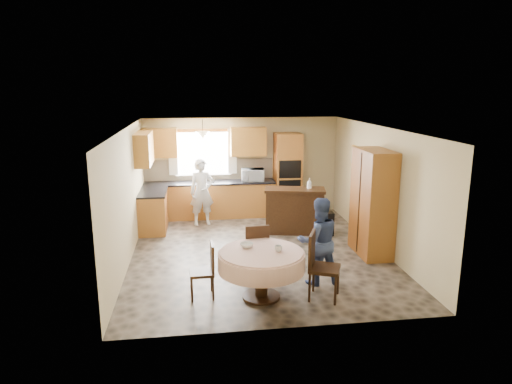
{
  "coord_description": "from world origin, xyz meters",
  "views": [
    {
      "loc": [
        -1.23,
        -8.63,
        3.28
      ],
      "look_at": [
        0.0,
        0.3,
        1.18
      ],
      "focal_mm": 32.0,
      "sensor_mm": 36.0,
      "label": 1
    }
  ],
  "objects": [
    {
      "name": "wall_left",
      "position": [
        -2.5,
        0.0,
        1.25
      ],
      "size": [
        0.02,
        6.0,
        2.5
      ],
      "primitive_type": "cube",
      "color": "tan",
      "rests_on": "floor"
    },
    {
      "name": "pendant",
      "position": [
        -1.0,
        2.5,
        2.12
      ],
      "size": [
        0.36,
        0.36,
        0.18
      ],
      "primitive_type": "cone",
      "rotation": [
        3.14,
        0.0,
        0.0
      ],
      "color": "beige",
      "rests_on": "ceiling"
    },
    {
      "name": "wall_back",
      "position": [
        0.0,
        3.0,
        1.25
      ],
      "size": [
        5.0,
        0.02,
        2.5
      ],
      "primitive_type": "cube",
      "color": "tan",
      "rests_on": "floor"
    },
    {
      "name": "space_heater",
      "position": [
        1.64,
        0.89,
        0.26
      ],
      "size": [
        0.4,
        0.3,
        0.53
      ],
      "primitive_type": "cube",
      "rotation": [
        0.0,
        0.0,
        -0.08
      ],
      "color": "black",
      "rests_on": "floor"
    },
    {
      "name": "backsplash",
      "position": [
        -0.85,
        2.99,
        1.18
      ],
      "size": [
        3.3,
        0.02,
        0.55
      ],
      "primitive_type": "cube",
      "color": "beige",
      "rests_on": "wall_back"
    },
    {
      "name": "chair_left",
      "position": [
        -1.09,
        -1.86,
        0.49
      ],
      "size": [
        0.4,
        0.4,
        0.88
      ],
      "rotation": [
        0.0,
        0.0,
        -1.53
      ],
      "color": "#36210E",
      "rests_on": "floor"
    },
    {
      "name": "framed_picture",
      "position": [
        2.47,
        1.32,
        1.7
      ],
      "size": [
        0.06,
        0.59,
        0.49
      ],
      "color": "#EEB546",
      "rests_on": "wall_right"
    },
    {
      "name": "bowl_sideboard",
      "position": [
        0.57,
        1.16,
        0.99
      ],
      "size": [
        0.27,
        0.27,
        0.06
      ],
      "primitive_type": "imported",
      "rotation": [
        0.0,
        0.0,
        -0.19
      ],
      "color": "#B2B2B2",
      "rests_on": "sideboard"
    },
    {
      "name": "wall_cab_left",
      "position": [
        -2.05,
        2.83,
        1.91
      ],
      "size": [
        0.85,
        0.33,
        0.72
      ],
      "primitive_type": "cube",
      "color": "#C57F31",
      "rests_on": "wall_back"
    },
    {
      "name": "ceiling",
      "position": [
        0.0,
        0.0,
        2.5
      ],
      "size": [
        5.0,
        6.0,
        0.01
      ],
      "primitive_type": "cube",
      "color": "white",
      "rests_on": "wall_back"
    },
    {
      "name": "curtain_left",
      "position": [
        -1.75,
        2.93,
        1.65
      ],
      "size": [
        0.22,
        0.02,
        1.15
      ],
      "primitive_type": "cube",
      "color": "white",
      "rests_on": "wall_back"
    },
    {
      "name": "counter_left",
      "position": [
        -2.2,
        1.8,
        0.9
      ],
      "size": [
        0.64,
        1.2,
        0.04
      ],
      "primitive_type": "cube",
      "color": "black",
      "rests_on": "base_cab_left"
    },
    {
      "name": "base_cab_back",
      "position": [
        -0.85,
        2.7,
        0.44
      ],
      "size": [
        3.3,
        0.6,
        0.88
      ],
      "primitive_type": "cube",
      "color": "#C48034",
      "rests_on": "floor"
    },
    {
      "name": "sideboard",
      "position": [
        1.01,
        1.16,
        0.48
      ],
      "size": [
        1.44,
        0.82,
        0.97
      ],
      "primitive_type": "cube",
      "rotation": [
        0.0,
        0.0,
        -0.2
      ],
      "color": "#36210E",
      "rests_on": "floor"
    },
    {
      "name": "wall_cab_side",
      "position": [
        -2.33,
        1.8,
        1.91
      ],
      "size": [
        0.33,
        1.2,
        0.72
      ],
      "primitive_type": "cube",
      "color": "#C57F31",
      "rests_on": "wall_left"
    },
    {
      "name": "curtain_right",
      "position": [
        -0.25,
        2.93,
        1.65
      ],
      "size": [
        0.22,
        0.02,
        1.15
      ],
      "primitive_type": "cube",
      "color": "white",
      "rests_on": "wall_back"
    },
    {
      "name": "window",
      "position": [
        -1.0,
        2.98,
        1.6
      ],
      "size": [
        1.4,
        0.03,
        1.1
      ],
      "primitive_type": "cube",
      "color": "white",
      "rests_on": "wall_back"
    },
    {
      "name": "chair_right",
      "position": [
        0.66,
        -2.14,
        0.59
      ],
      "size": [
        0.61,
        0.61,
        1.07
      ],
      "rotation": [
        0.0,
        0.0,
        1.16
      ],
      "color": "#36210E",
      "rests_on": "floor"
    },
    {
      "name": "oven_upper",
      "position": [
        1.15,
        2.38,
        1.25
      ],
      "size": [
        0.56,
        0.01,
        0.45
      ],
      "primitive_type": "cube",
      "color": "black",
      "rests_on": "oven_tower"
    },
    {
      "name": "person_sink",
      "position": [
        -1.06,
        2.09,
        0.8
      ],
      "size": [
        0.64,
        0.47,
        1.6
      ],
      "primitive_type": "imported",
      "rotation": [
        0.0,
        0.0,
        0.16
      ],
      "color": "silver",
      "rests_on": "floor"
    },
    {
      "name": "oven_lower",
      "position": [
        1.15,
        2.38,
        0.75
      ],
      "size": [
        0.56,
        0.01,
        0.45
      ],
      "primitive_type": "cube",
      "color": "black",
      "rests_on": "oven_tower"
    },
    {
      "name": "base_cab_left",
      "position": [
        -2.2,
        1.8,
        0.44
      ],
      "size": [
        0.6,
        1.2,
        0.88
      ],
      "primitive_type": "cube",
      "color": "#C48034",
      "rests_on": "floor"
    },
    {
      "name": "bottle_sideboard",
      "position": [
        1.34,
        1.16,
        1.11
      ],
      "size": [
        0.15,
        0.15,
        0.29
      ],
      "primitive_type": "imported",
      "rotation": [
        0.0,
        0.0,
        -0.39
      ],
      "color": "silver",
      "rests_on": "sideboard"
    },
    {
      "name": "cupboard",
      "position": [
        2.22,
        -0.37,
        1.05
      ],
      "size": [
        0.55,
        1.1,
        2.09
      ],
      "primitive_type": "cube",
      "color": "#C48034",
      "rests_on": "floor"
    },
    {
      "name": "wall_front",
      "position": [
        0.0,
        -3.0,
        1.25
      ],
      "size": [
        5.0,
        0.02,
        2.5
      ],
      "primitive_type": "cube",
      "color": "tan",
      "rests_on": "floor"
    },
    {
      "name": "dining_table",
      "position": [
        -0.23,
        -2.02,
        0.6
      ],
      "size": [
        1.36,
        1.36,
        0.78
      ],
      "color": "#36210E",
      "rests_on": "floor"
    },
    {
      "name": "counter_back",
      "position": [
        -0.85,
        2.7,
        0.9
      ],
      "size": [
        3.3,
        0.64,
        0.04
      ],
      "primitive_type": "cube",
      "color": "black",
      "rests_on": "base_cab_back"
    },
    {
      "name": "wall_cab_right",
      "position": [
        0.15,
        2.83,
        1.91
      ],
      "size": [
        0.9,
        0.33,
        0.72
      ],
      "primitive_type": "cube",
      "color": "#C57F31",
      "rests_on": "wall_back"
    },
    {
      "name": "cup_table",
      "position": [
        0.03,
        -2.06,
        0.82
      ],
      "size": [
        0.13,
        0.13,
        0.09
      ],
      "primitive_type": "imported",
      "rotation": [
        0.0,
        0.0,
        0.1
      ],
      "color": "#B2B2B2",
      "rests_on": "dining_table"
    },
    {
      "name": "oven_tower",
      "position": [
        1.15,
        2.69,
        1.06
      ],
      "size": [
        0.66,
        0.62,
        2.12
      ],
      "primitive_type": "cube",
      "color": "#C48034",
      "rests_on": "floor"
    },
    {
      "name": "microwave",
      "position": [
        0.24,
        2.65,
        1.08
      ],
      "size": [
        0.58,
        0.41,
        0.31
      ],
      "primitive_type": "imported",
      "rotation": [
        0.0,
        0.0,
        -0.05
      ],
      "color": "silver",
      "rests_on": "counter_back"
    },
    {
      "name": "bowl_table",
      "position": [
        -0.44,
        -1.81,
        0.81
      ],
      "size": [
        0.26,
        0.26,
        0.07
      ],
      "primitive_type": "imported",
      "rotation": [
        0.0,
        0.0,
        -0.26
      ],
      "color": "#B2B2B2",
      "rests_on": "dining_table"
    },
    {
      "name": "wall_right",
      "position": [
        2.5,
        0.0,
        1.25
      ],
      "size": [
        0.02,
        6.0,
        2.5
      ],
      "primitive_type": "cube",
      "color": "tan",
      "rests_on": "floor"
    },
    {
      "name": "chair_back",
      "position": [
        -0.21,
        -1.27,
        0.55
      ],
      "size": [
        0.46,
        0.46,
        0.99
      ],
      "rotation": [
        0.0,
        0.0,
        3.21
      ],
      "color": "#36210E",
      "rests_on": "floor"
    },
    {
      "name": "person_dining",
      "position": [
        0.8,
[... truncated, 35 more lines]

